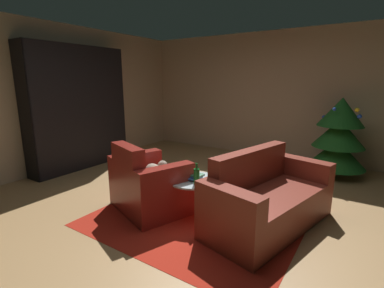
% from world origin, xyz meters
% --- Properties ---
extents(ground_plane, '(7.63, 7.63, 0.00)m').
position_xyz_m(ground_plane, '(0.00, 0.00, 0.00)').
color(ground_plane, '#A67D4E').
extents(wall_back, '(6.34, 0.06, 2.67)m').
position_xyz_m(wall_back, '(0.00, 3.21, 1.33)').
color(wall_back, tan).
rests_on(wall_back, ground).
extents(wall_left, '(0.06, 6.47, 2.67)m').
position_xyz_m(wall_left, '(-3.14, 0.00, 1.33)').
color(wall_left, tan).
rests_on(wall_left, ground).
extents(area_rug, '(2.40, 2.11, 0.01)m').
position_xyz_m(area_rug, '(0.12, -0.13, 0.00)').
color(area_rug, '#A52013').
rests_on(area_rug, ground).
extents(bookshelf_unit, '(0.38, 1.96, 2.28)m').
position_xyz_m(bookshelf_unit, '(-2.88, 0.50, 1.11)').
color(bookshelf_unit, black).
rests_on(bookshelf_unit, ground).
extents(armchair_red, '(1.17, 1.03, 0.90)m').
position_xyz_m(armchair_red, '(-0.54, -0.33, 0.32)').
color(armchair_red, maroon).
rests_on(armchair_red, ground).
extents(couch_red, '(1.13, 1.82, 0.86)m').
position_xyz_m(couch_red, '(0.88, 0.13, 0.30)').
color(couch_red, maroon).
rests_on(couch_red, ground).
extents(coffee_table, '(0.63, 0.63, 0.47)m').
position_xyz_m(coffee_table, '(0.02, -0.12, 0.42)').
color(coffee_table, black).
rests_on(coffee_table, ground).
extents(book_stack_on_table, '(0.22, 0.20, 0.08)m').
position_xyz_m(book_stack_on_table, '(0.04, -0.12, 0.51)').
color(book_stack_on_table, '#B6282B').
rests_on(book_stack_on_table, coffee_table).
extents(bottle_on_table, '(0.07, 0.07, 0.25)m').
position_xyz_m(bottle_on_table, '(0.15, -0.24, 0.57)').
color(bottle_on_table, '#135A1F').
rests_on(bottle_on_table, coffee_table).
extents(decorated_tree, '(0.95, 0.95, 1.38)m').
position_xyz_m(decorated_tree, '(1.32, 2.50, 0.71)').
color(decorated_tree, brown).
rests_on(decorated_tree, ground).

